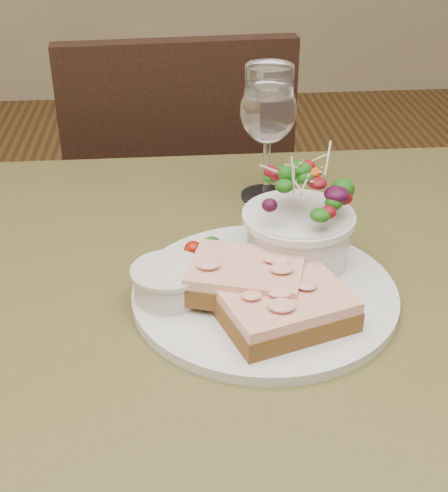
{
  "coord_description": "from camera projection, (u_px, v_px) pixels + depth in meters",
  "views": [
    {
      "loc": [
        -0.06,
        -0.63,
        1.18
      ],
      "look_at": [
        -0.01,
        0.01,
        0.81
      ],
      "focal_mm": 50.0,
      "sensor_mm": 36.0,
      "label": 1
    }
  ],
  "objects": [
    {
      "name": "sandwich_back",
      "position": [
        246.0,
        278.0,
        0.73
      ],
      "size": [
        0.14,
        0.12,
        0.03
      ],
      "rotation": [
        0.0,
        0.0,
        -0.3
      ],
      "color": "#4D2914",
      "rests_on": "dinner_plate"
    },
    {
      "name": "sandwich_front",
      "position": [
        286.0,
        308.0,
        0.69
      ],
      "size": [
        0.15,
        0.13,
        0.03
      ],
      "rotation": [
        0.0,
        0.0,
        0.32
      ],
      "color": "#4D2914",
      "rests_on": "dinner_plate"
    },
    {
      "name": "wine_glass",
      "position": [
        268.0,
        114.0,
        0.91
      ],
      "size": [
        0.08,
        0.08,
        0.18
      ],
      "color": "white",
      "rests_on": "cafe_table"
    },
    {
      "name": "dinner_plate",
      "position": [
        264.0,
        293.0,
        0.76
      ],
      "size": [
        0.29,
        0.29,
        0.01
      ],
      "primitive_type": "cylinder",
      "color": "silver",
      "rests_on": "cafe_table"
    },
    {
      "name": "ramekin",
      "position": [
        169.0,
        281.0,
        0.73
      ],
      "size": [
        0.07,
        0.07,
        0.04
      ],
      "color": "beige",
      "rests_on": "dinner_plate"
    },
    {
      "name": "cafe_table",
      "position": [
        231.0,
        365.0,
        0.81
      ],
      "size": [
        0.8,
        0.8,
        0.75
      ],
      "color": "#483D1F",
      "rests_on": "ground"
    },
    {
      "name": "chair_far",
      "position": [
        179.0,
        284.0,
        1.6
      ],
      "size": [
        0.45,
        0.45,
        0.9
      ],
      "rotation": [
        0.0,
        0.0,
        3.21
      ],
      "color": "black",
      "rests_on": "ground"
    },
    {
      "name": "salad_bowl",
      "position": [
        299.0,
        214.0,
        0.78
      ],
      "size": [
        0.12,
        0.12,
        0.13
      ],
      "color": "silver",
      "rests_on": "dinner_plate"
    },
    {
      "name": "garnish",
      "position": [
        201.0,
        249.0,
        0.81
      ],
      "size": [
        0.05,
        0.04,
        0.02
      ],
      "color": "#0F3609",
      "rests_on": "dinner_plate"
    }
  ]
}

